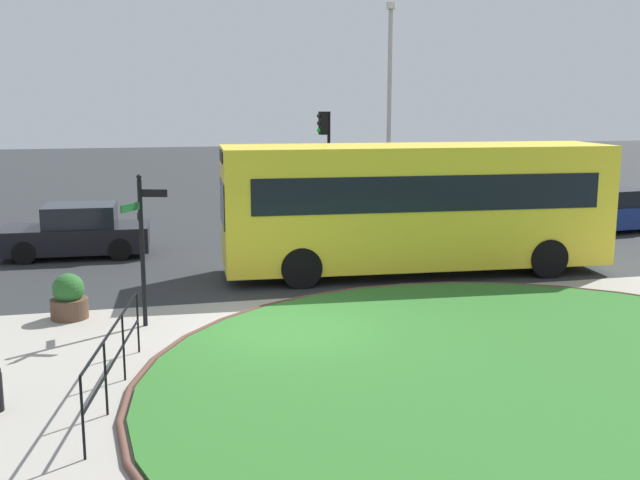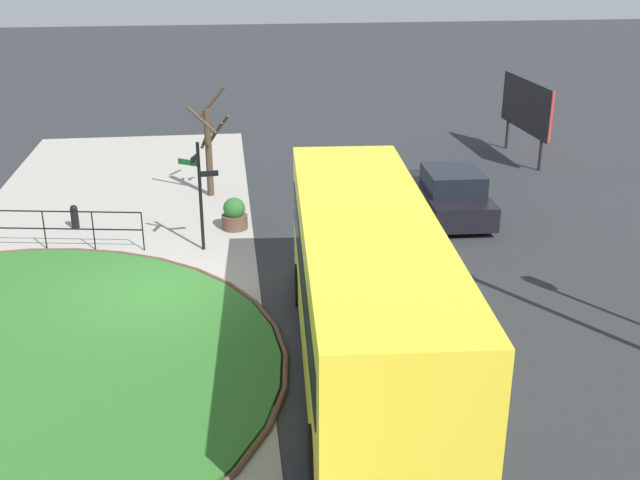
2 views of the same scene
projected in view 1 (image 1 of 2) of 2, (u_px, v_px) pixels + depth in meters
The scene contains 12 objects.
ground at pixel (289, 331), 14.70m from camera, with size 120.00×120.00×0.00m, color #282B2D.
sidewalk_paving at pixel (309, 361), 12.98m from camera, with size 32.00×8.39×0.02m, color #9E998E.
grass_island at pixel (541, 383), 11.88m from camera, with size 12.80×12.80×0.10m, color #2D6B28.
grass_kerb_ring at pixel (542, 383), 11.88m from camera, with size 13.11×13.11×0.11m, color brown.
signpost_directional at pixel (142, 240), 14.68m from camera, with size 0.89×1.06×3.07m.
railing_grass_edge at pixel (115, 352), 11.30m from camera, with size 0.70×4.07×1.13m.
bus_yellow at pixel (416, 205), 19.40m from camera, with size 10.09×3.03×3.34m.
car_near_lane at pixel (613, 211), 25.93m from camera, with size 4.10×2.25×1.46m.
car_far_lane at pixel (77, 233), 21.66m from camera, with size 4.22×2.04×1.51m.
traffic_light_near at pixel (325, 144), 25.64m from camera, with size 0.49×0.29×4.09m.
lamppost_tall at pixel (389, 109), 26.20m from camera, with size 0.32×0.32×7.76m.
planter_near_signpost at pixel (69, 299), 15.44m from camera, with size 0.76×0.76×0.97m.
Camera 1 is at (-2.69, -13.88, 4.48)m, focal length 42.00 mm.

